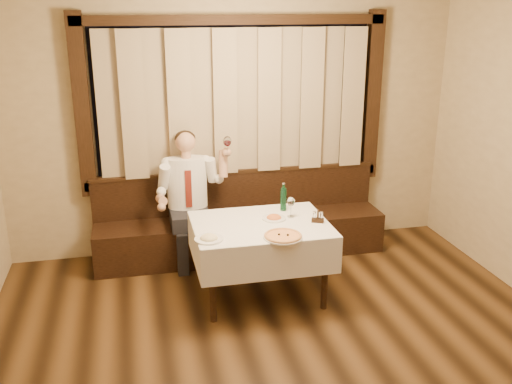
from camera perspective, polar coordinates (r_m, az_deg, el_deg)
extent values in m
cube|color=tan|center=(6.38, -2.20, 6.47)|extent=(5.00, 0.01, 2.80)
cube|color=black|center=(6.30, -2.20, 9.10)|extent=(3.00, 0.02, 1.60)
cube|color=orange|center=(6.26, -8.49, 6.05)|extent=(0.50, 0.01, 0.40)
cube|color=black|center=(6.46, -2.04, 1.58)|extent=(3.30, 0.12, 0.10)
cube|color=black|center=(6.18, -2.22, 16.84)|extent=(3.30, 0.12, 0.10)
cube|color=black|center=(6.18, -17.02, 8.12)|extent=(0.16, 0.12, 1.90)
cube|color=black|center=(6.74, 11.54, 9.36)|extent=(0.16, 0.12, 1.90)
cube|color=#8A7358|center=(6.21, -2.02, 8.96)|extent=(2.90, 0.08, 1.55)
cube|color=black|center=(6.43, -1.54, -4.41)|extent=(3.20, 0.60, 0.45)
cube|color=black|center=(6.49, -1.99, 0.06)|extent=(3.20, 0.12, 0.45)
cube|color=black|center=(6.42, -2.01, 2.13)|extent=(3.20, 0.14, 0.04)
cylinder|color=black|center=(5.09, -4.35, -9.31)|extent=(0.06, 0.06, 0.71)
cylinder|color=black|center=(5.32, 6.90, -8.12)|extent=(0.06, 0.06, 0.71)
cylinder|color=black|center=(5.75, -5.46, -5.95)|extent=(0.06, 0.06, 0.71)
cylinder|color=black|center=(5.95, 4.54, -5.04)|extent=(0.06, 0.06, 0.71)
cube|color=black|center=(5.35, 0.47, -3.40)|extent=(1.20, 0.90, 0.04)
cube|color=white|center=(5.34, 0.47, -3.18)|extent=(1.26, 0.96, 0.01)
cube|color=white|center=(4.99, 1.74, -7.03)|extent=(1.26, 0.01, 0.35)
cube|color=white|center=(5.84, -0.61, -3.08)|extent=(1.26, 0.01, 0.35)
cube|color=white|center=(5.31, -6.19, -5.46)|extent=(0.01, 0.96, 0.35)
cube|color=white|center=(5.58, 6.80, -4.30)|extent=(0.01, 0.96, 0.35)
cylinder|color=white|center=(5.03, 2.71, -4.53)|extent=(0.35, 0.35, 0.01)
cylinder|color=#D55820|center=(5.02, 2.71, -4.42)|extent=(0.32, 0.32, 0.01)
torus|color=#C9874D|center=(5.02, 2.72, -4.38)|extent=(0.33, 0.33, 0.02)
sphere|color=black|center=(5.03, 2.31, -4.25)|extent=(0.02, 0.02, 0.02)
sphere|color=black|center=(5.02, 3.20, -4.31)|extent=(0.02, 0.02, 0.02)
cylinder|color=white|center=(5.44, 1.81, -2.65)|extent=(0.23, 0.23, 0.01)
ellipsoid|color=#C4491F|center=(5.43, 1.81, -2.27)|extent=(0.14, 0.14, 0.06)
cylinder|color=white|center=(4.99, -4.73, -4.72)|extent=(0.25, 0.25, 0.02)
ellipsoid|color=#D3BB88|center=(4.97, -4.74, -4.26)|extent=(0.16, 0.16, 0.07)
cylinder|color=#0F4928|center=(5.64, 2.76, -0.74)|extent=(0.06, 0.06, 0.23)
cylinder|color=#0F4928|center=(5.60, 2.78, 0.54)|extent=(0.02, 0.02, 0.05)
cylinder|color=silver|center=(5.59, 2.79, 0.84)|extent=(0.03, 0.03, 0.01)
cylinder|color=white|center=(5.50, 3.49, -2.49)|extent=(0.07, 0.07, 0.01)
cylinder|color=white|center=(5.48, 3.50, -1.94)|extent=(0.01, 0.01, 0.11)
ellipsoid|color=white|center=(5.45, 3.52, -0.96)|extent=(0.08, 0.08, 0.09)
cube|color=black|center=(5.39, 6.19, -2.83)|extent=(0.13, 0.10, 0.04)
cube|color=black|center=(5.37, 6.21, -2.22)|extent=(0.04, 0.06, 0.08)
cylinder|color=white|center=(5.38, 5.86, -2.39)|extent=(0.03, 0.03, 0.07)
cylinder|color=silver|center=(5.37, 5.87, -2.01)|extent=(0.03, 0.03, 0.01)
cylinder|color=white|center=(5.38, 6.55, -2.43)|extent=(0.03, 0.03, 0.07)
cylinder|color=silver|center=(5.36, 6.57, -2.06)|extent=(0.03, 0.03, 0.01)
cube|color=black|center=(6.13, -6.63, -2.64)|extent=(0.41, 0.46, 0.16)
cube|color=black|center=(6.03, -7.35, -6.18)|extent=(0.11, 0.12, 0.45)
cube|color=black|center=(6.05, -5.23, -6.01)|extent=(0.11, 0.12, 0.45)
ellipsoid|color=white|center=(6.15, -6.91, 0.95)|extent=(0.43, 0.26, 0.55)
cube|color=maroon|center=(6.03, -6.76, 0.30)|extent=(0.07, 0.01, 0.41)
cylinder|color=tan|center=(6.07, -7.03, 3.79)|extent=(0.10, 0.10, 0.08)
sphere|color=tan|center=(6.04, -7.08, 5.00)|extent=(0.21, 0.21, 0.21)
ellipsoid|color=black|center=(6.06, -7.12, 5.35)|extent=(0.22, 0.22, 0.16)
sphere|color=white|center=(6.07, -8.90, 2.83)|extent=(0.13, 0.13, 0.13)
sphere|color=white|center=(6.11, -5.10, 3.08)|extent=(0.13, 0.13, 0.13)
sphere|color=tan|center=(5.77, -9.43, -1.52)|extent=(0.09, 0.09, 0.09)
sphere|color=tan|center=(5.94, -2.96, 4.00)|extent=(0.10, 0.10, 0.10)
cylinder|color=white|center=(5.90, -2.91, 4.31)|extent=(0.01, 0.01, 0.11)
ellipsoid|color=white|center=(5.88, -2.93, 5.13)|extent=(0.09, 0.09, 0.11)
ellipsoid|color=#4C070F|center=(5.89, -2.92, 4.94)|extent=(0.07, 0.07, 0.06)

